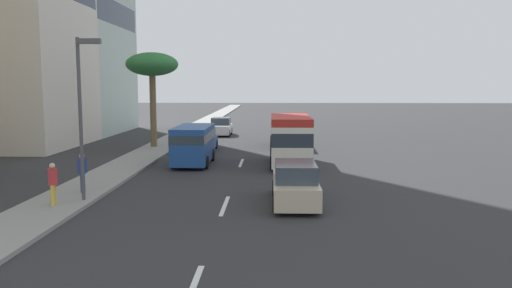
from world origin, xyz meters
name	(u,v)px	position (x,y,z in m)	size (l,w,h in m)	color
ground_plane	(247,149)	(31.50, 0.00, 0.00)	(198.00, 198.00, 0.00)	#2D2D30
sidewalk_right	(159,148)	(31.50, 6.56, 0.07)	(162.00, 2.60, 0.15)	gray
lane_stripe_mid	(225,206)	(13.94, 0.00, 0.01)	(3.20, 0.16, 0.01)	silver
lane_stripe_far	(241,163)	(24.85, 0.00, 0.01)	(3.20, 0.16, 0.01)	silver
car_lead	(295,184)	(14.42, -2.77, 0.79)	(4.67, 1.80, 1.67)	beige
car_second	(221,127)	(41.84, 2.93, 0.78)	(4.00, 1.92, 1.66)	white
minibus_third	(290,138)	(24.09, -2.94, 1.59)	(6.09, 2.37, 2.90)	silver
car_fourth	(283,130)	(39.44, -2.86, 0.75)	(4.26, 1.84, 1.57)	white
van_fifth	(194,143)	(24.20, 2.79, 1.31)	(5.08, 2.10, 2.28)	#1E478C
car_sixth	(202,140)	(30.56, 3.16, 0.77)	(4.32, 1.90, 1.63)	#1E478C
van_seventh	(285,130)	(33.15, -2.84, 1.28)	(5.08, 2.18, 2.22)	black
pedestrian_near_lamp	(82,171)	(15.60, 6.23, 1.07)	(0.30, 0.34, 1.67)	navy
pedestrian_mid_block	(53,182)	(13.22, 6.45, 1.04)	(0.35, 0.39, 1.63)	gold
palm_tree	(152,66)	(31.72, 6.95, 6.08)	(3.82, 3.82, 6.94)	brown
street_lamp	(83,100)	(14.16, 5.54, 4.12)	(0.24, 0.97, 6.37)	#4C4C51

